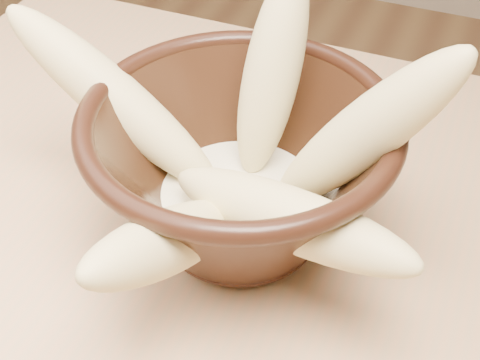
{
  "coord_description": "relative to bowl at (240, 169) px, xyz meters",
  "views": [
    {
      "loc": [
        -0.05,
        -0.26,
        1.15
      ],
      "look_at": [
        -0.19,
        0.08,
        0.81
      ],
      "focal_mm": 50.0,
      "sensor_mm": 36.0,
      "label": 1
    }
  ],
  "objects": [
    {
      "name": "banana_left",
      "position": [
        -0.11,
        0.01,
        0.03
      ],
      "size": [
        0.2,
        0.05,
        0.15
      ],
      "primitive_type": "ellipsoid",
      "rotation": [
        0.98,
        0.0,
        -1.63
      ],
      "color": "#DBC481",
      "rests_on": "bowl"
    },
    {
      "name": "banana_upright",
      "position": [
        0.0,
        0.06,
        0.05
      ],
      "size": [
        0.06,
        0.11,
        0.17
      ],
      "primitive_type": "ellipsoid",
      "rotation": [
        0.39,
        0.0,
        3.0
      ],
      "color": "#DBC481",
      "rests_on": "bowl"
    },
    {
      "name": "banana_right",
      "position": [
        0.09,
        0.01,
        0.05
      ],
      "size": [
        0.15,
        0.05,
        0.18
      ],
      "primitive_type": "ellipsoid",
      "rotation": [
        0.62,
        0.0,
        1.61
      ],
      "color": "#DBC481",
      "rests_on": "bowl"
    },
    {
      "name": "bowl",
      "position": [
        0.0,
        0.0,
        0.0
      ],
      "size": [
        0.23,
        0.23,
        0.13
      ],
      "rotation": [
        0.0,
        0.0,
        -0.27
      ],
      "color": "black",
      "rests_on": "table"
    },
    {
      "name": "banana_across",
      "position": [
        0.05,
        -0.05,
        0.01
      ],
      "size": [
        0.2,
        0.09,
        0.07
      ],
      "primitive_type": "ellipsoid",
      "rotation": [
        1.42,
        0.0,
        1.32
      ],
      "color": "#DBC481",
      "rests_on": "bowl"
    },
    {
      "name": "milk_puddle",
      "position": [
        0.0,
        0.0,
        -0.03
      ],
      "size": [
        0.13,
        0.13,
        0.02
      ],
      "primitive_type": "cylinder",
      "color": "beige",
      "rests_on": "bowl"
    },
    {
      "name": "banana_front",
      "position": [
        -0.01,
        -0.09,
        0.01
      ],
      "size": [
        0.07,
        0.17,
        0.11
      ],
      "primitive_type": "ellipsoid",
      "rotation": [
        1.11,
        0.0,
        -0.19
      ],
      "color": "#DBC481",
      "rests_on": "bowl"
    }
  ]
}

